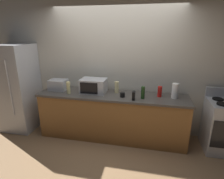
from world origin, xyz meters
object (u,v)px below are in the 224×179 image
refrigerator (17,88)px  paper_towel_roll (175,91)px  bottle_hot_sauce (160,92)px  stove_range (224,126)px  bottle_vinegar (68,88)px  mug_black (122,95)px  cordless_phone (134,96)px  bottle_hand_soap (117,87)px  toaster_oven (58,85)px  bottle_wine (143,93)px  microwave (94,86)px

refrigerator → paper_towel_roll: 3.19m
bottle_hot_sauce → stove_range: bearing=-3.4°
bottle_vinegar → mug_black: size_ratio=2.69×
paper_towel_roll → cordless_phone: 0.75m
cordless_phone → bottle_hot_sauce: bearing=28.7°
paper_towel_roll → bottle_hand_soap: (-1.07, 0.07, -0.02)m
toaster_oven → bottle_hot_sauce: bearing=0.2°
refrigerator → bottle_wine: refrigerator is taller
bottle_wine → cordless_phone: bearing=-148.2°
toaster_oven → bottle_vinegar: bearing=-29.5°
paper_towel_roll → mug_black: paper_towel_roll is taller
refrigerator → bottle_hand_soap: bearing=3.3°
bottle_hot_sauce → bottle_vinegar: (-1.70, -0.18, 0.02)m
toaster_oven → bottle_hand_soap: bearing=2.9°
refrigerator → bottle_hot_sauce: size_ratio=9.23×
bottle_vinegar → bottle_wine: bearing=0.9°
microwave → bottle_hand_soap: microwave is taller
stove_range → cordless_phone: size_ratio=7.20×
cordless_phone → bottle_hot_sauce: (0.45, 0.25, 0.02)m
toaster_oven → paper_towel_roll: bearing=-0.3°
refrigerator → bottle_vinegar: 1.23m
stove_range → cordless_phone: (-1.58, -0.18, 0.51)m
cordless_phone → bottle_vinegar: size_ratio=0.64×
bottle_hand_soap → bottle_hot_sauce: bearing=-3.8°
refrigerator → stove_range: (4.05, 0.00, -0.44)m
bottle_hot_sauce → bottle_vinegar: bearing=-174.0°
bottle_hot_sauce → bottle_vinegar: 1.71m
mug_black → stove_range: bearing=2.9°
paper_towel_roll → cordless_phone: (-0.71, -0.23, -0.06)m
bottle_hot_sauce → bottle_hand_soap: size_ratio=0.87×
bottle_wine → bottle_vinegar: bearing=-179.1°
bottle_wine → mug_black: (-0.36, -0.00, -0.07)m
refrigerator → toaster_oven: (0.92, 0.06, 0.10)m
bottle_wine → microwave: bearing=171.8°
bottle_hot_sauce → mug_black: 0.68m
cordless_phone → bottle_vinegar: 1.25m
refrigerator → mug_black: refrigerator is taller
refrigerator → bottle_hot_sauce: bearing=1.3°
bottle_vinegar → stove_range: bearing=2.2°
bottle_vinegar → bottle_wine: (1.40, 0.02, -0.01)m
refrigerator → microwave: refrigerator is taller
stove_range → bottle_hand_soap: 2.01m
bottle_hot_sauce → bottle_vinegar: bottle_vinegar is taller
microwave → bottle_wine: size_ratio=2.18×
microwave → mug_black: bearing=-13.2°
microwave → bottle_hand_soap: (0.44, 0.07, -0.02)m
microwave → bottle_wine: (0.95, -0.14, -0.03)m
refrigerator → microwave: size_ratio=3.75×
microwave → bottle_hot_sauce: 1.25m
mug_black → bottle_vinegar: bearing=-178.9°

